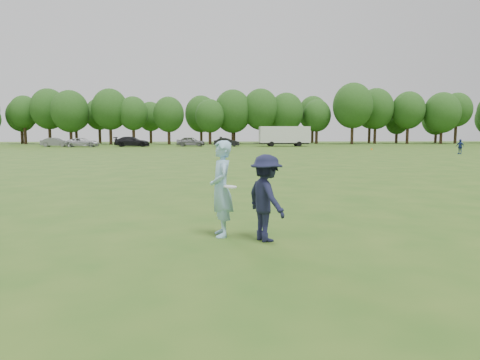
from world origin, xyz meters
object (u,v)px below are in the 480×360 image
Objects in this scene: defender at (266,198)px; car_d at (132,142)px; thrower at (221,189)px; player_far_d at (221,143)px; car_b at (56,142)px; car_e at (191,142)px; car_c at (83,143)px; field_cone at (372,149)px; cargo_trailer at (284,135)px; car_f at (227,142)px; player_far_b at (460,147)px.

defender is 0.32× the size of car_d.
thrower is 48.83m from player_far_d.
player_far_d reaches higher than car_b.
thrower reaches higher than car_b.
car_e is at bearing -19.94° from defender.
field_cone is at bearing -111.20° from car_c.
thrower is at bearing -157.58° from car_b.
player_far_d is at bearing -133.69° from cargo_trailer.
car_e is at bearing 108.70° from player_far_d.
car_f is at bearing -89.62° from car_c.
field_cone is at bearing -116.31° from car_e.
car_f is at bearing 81.23° from player_far_d.
car_d is at bearing -90.52° from car_b.
player_far_d is at bearing -112.94° from car_b.
field_cone is at bearing 148.02° from thrower.
thrower is 49.04m from field_cone.
car_f is 13.80× the size of field_cone.
cargo_trailer is (10.46, 10.95, 0.93)m from player_far_d.
car_c is 0.55× the size of cargo_trailer.
player_far_b is at bearing -125.57° from car_d.
car_b is at bearing -1.23° from defender.
car_f is (1.14, 10.69, -0.16)m from player_far_d.
cargo_trailer is at bearing 43.65° from player_far_d.
thrower is 0.37× the size of car_d.
car_d is at bearing -84.08° from car_c.
car_e is at bearing 146.22° from field_cone.
field_cone is (-5.01, 11.14, -0.61)m from player_far_b.
car_d is (7.29, 1.03, 0.10)m from car_c.
player_far_b is 0.34× the size of car_e.
car_c is at bearing 96.99° from car_d.
car_b is 0.94× the size of car_e.
car_e reaches higher than player_far_b.
car_d is (11.78, -0.14, 0.09)m from car_b.
player_far_d is at bearing 171.18° from thrower.
cargo_trailer reaches higher than car_d.
field_cone is (40.23, -13.89, -0.54)m from car_c.
car_d is 14.88m from car_f.
player_far_d is 0.37× the size of car_e.
car_c is 22.20m from car_f.
car_e is at bearing -84.95° from car_d.
car_c is (4.49, -1.18, -0.01)m from car_b.
field_cone is (19.40, 45.09, -0.72)m from defender.
car_e is (-3.50, 60.54, -0.23)m from thrower.
player_far_b is 0.31× the size of car_c.
player_far_d is (0.20, 49.27, -0.03)m from defender.
player_far_b is at bearing -62.39° from cargo_trailer.
player_far_b is 0.17× the size of cargo_trailer.
thrower is at bearing 177.84° from car_f.
car_c is 1.10× the size of car_e.
car_e is 15.12× the size of field_cone.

